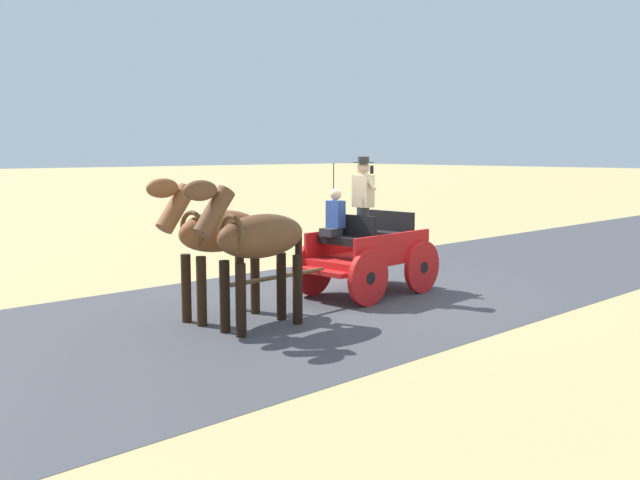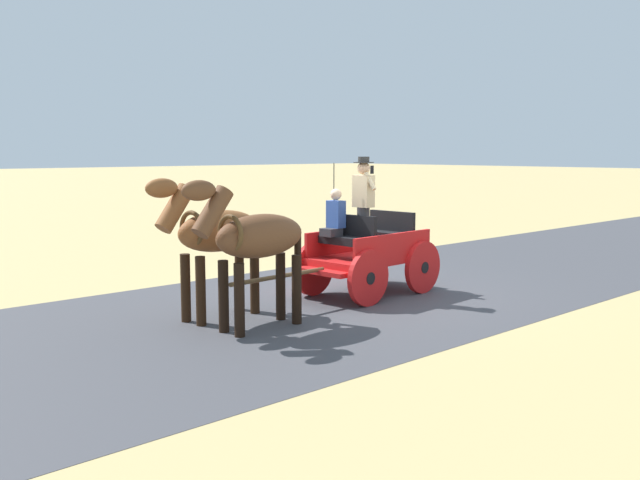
{
  "view_description": "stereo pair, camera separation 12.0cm",
  "coord_description": "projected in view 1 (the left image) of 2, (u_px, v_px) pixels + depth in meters",
  "views": [
    {
      "loc": [
        -8.64,
        9.4,
        2.59
      ],
      "look_at": [
        -0.02,
        1.28,
        1.1
      ],
      "focal_mm": 39.61,
      "sensor_mm": 36.0,
      "label": 1
    },
    {
      "loc": [
        -8.72,
        9.31,
        2.59
      ],
      "look_at": [
        -0.02,
        1.28,
        1.1
      ],
      "focal_mm": 39.61,
      "sensor_mm": 36.0,
      "label": 2
    }
  ],
  "objects": [
    {
      "name": "horse_drawn_carriage",
      "position": [
        365.0,
        250.0,
        12.73
      ],
      "size": [
        1.54,
        4.51,
        2.5
      ],
      "color": "red",
      "rests_on": "ground"
    },
    {
      "name": "ground_plane",
      "position": [
        370.0,
        293.0,
        12.96
      ],
      "size": [
        200.0,
        200.0,
        0.0
      ],
      "primitive_type": "plane",
      "color": "tan"
    },
    {
      "name": "road_surface",
      "position": [
        370.0,
        293.0,
        12.96
      ],
      "size": [
        6.47,
        160.0,
        0.01
      ],
      "primitive_type": "cube",
      "color": "#424247",
      "rests_on": "ground"
    },
    {
      "name": "horse_off_side",
      "position": [
        215.0,
        235.0,
        10.81
      ],
      "size": [
        0.71,
        2.14,
        2.21
      ],
      "color": "brown",
      "rests_on": "ground"
    },
    {
      "name": "horse_near_side",
      "position": [
        256.0,
        240.0,
        10.17
      ],
      "size": [
        0.61,
        2.13,
        2.21
      ],
      "color": "brown",
      "rests_on": "ground"
    }
  ]
}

